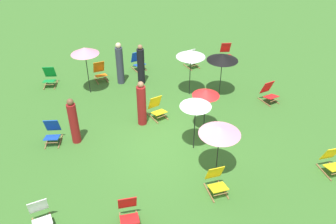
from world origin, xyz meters
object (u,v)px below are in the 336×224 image
object	(u,v)px
deckchair_9	(138,61)
deckchair_11	(52,132)
umbrella_3	(206,93)
deckchair_5	(40,215)
person_0	(120,64)
deckchair_8	(216,181)
umbrella_5	(191,54)
deckchair_3	(157,108)
deckchair_10	(226,52)
deckchair_4	(332,161)
umbrella_0	(223,57)
deckchair_0	(100,72)
person_2	(74,122)
person_3	(141,65)
deckchair_2	(191,59)
deckchair_7	(50,77)
umbrella_2	(220,130)
umbrella_4	(196,103)
deckchair_6	(269,93)
deckchair_1	(128,212)
umbrella_1	(85,51)
person_1	(142,104)

from	to	relation	value
deckchair_9	deckchair_11	xyz separation A→B (m)	(-3.97, -4.52, 0.00)
umbrella_3	deckchair_9	bearing A→B (deg)	101.99
deckchair_5	deckchair_11	size ratio (longest dim) A/B	0.98
deckchair_5	person_0	bearing A→B (deg)	54.93
deckchair_8	umbrella_5	distance (m)	5.63
deckchair_3	deckchair_11	xyz separation A→B (m)	(-3.77, -0.42, 0.00)
deckchair_10	deckchair_3	bearing A→B (deg)	-127.55
deckchair_4	deckchair_9	bearing A→B (deg)	118.15
deckchair_4	umbrella_0	xyz separation A→B (m)	(-1.38, 5.20, 1.31)
umbrella_3	person_0	size ratio (longest dim) A/B	0.90
deckchair_0	umbrella_0	world-z (taller)	umbrella_0
person_2	person_3	xyz separation A→B (m)	(3.06, 3.37, 0.04)
deckchair_2	deckchair_8	world-z (taller)	same
deckchair_5	deckchair_7	bearing A→B (deg)	77.76
umbrella_2	umbrella_4	world-z (taller)	umbrella_4
deckchair_6	person_3	bearing A→B (deg)	135.19
deckchair_3	deckchair_1	bearing A→B (deg)	-129.52
deckchair_3	umbrella_1	size ratio (longest dim) A/B	0.43
deckchair_6	umbrella_4	world-z (taller)	umbrella_4
umbrella_1	person_1	size ratio (longest dim) A/B	1.16
umbrella_3	deckchair_10	bearing A→B (deg)	58.29
deckchair_1	person_1	size ratio (longest dim) A/B	0.48
deckchair_9	person_1	size ratio (longest dim) A/B	0.49
deckchair_2	umbrella_2	bearing A→B (deg)	-116.11
person_1	person_3	distance (m)	3.06
deckchair_8	umbrella_3	size ratio (longest dim) A/B	0.50
deckchair_0	person_3	xyz separation A→B (m)	(1.67, -0.83, 0.47)
deckchair_2	deckchair_6	bearing A→B (deg)	-75.78
person_3	umbrella_5	bearing A→B (deg)	110.00
deckchair_6	deckchair_10	world-z (taller)	same
deckchair_5	deckchair_9	xyz separation A→B (m)	(4.35, 8.05, 0.00)
umbrella_2	person_2	xyz separation A→B (m)	(-3.93, 2.77, -0.78)
deckchair_7	deckchair_10	bearing A→B (deg)	14.62
umbrella_5	person_3	distance (m)	2.46
deckchair_1	umbrella_4	size ratio (longest dim) A/B	0.44
deckchair_7	person_3	size ratio (longest dim) A/B	0.48
deckchair_11	umbrella_2	size ratio (longest dim) A/B	0.50
deckchair_0	deckchair_1	xyz separation A→B (m)	(-0.36, -8.04, 0.00)
deckchair_10	deckchair_9	bearing A→B (deg)	-170.83
umbrella_0	person_1	bearing A→B (deg)	-162.63
umbrella_4	umbrella_2	bearing A→B (deg)	-79.12
deckchair_2	deckchair_11	world-z (taller)	same
deckchair_3	deckchair_6	world-z (taller)	same
deckchair_6	deckchair_7	xyz separation A→B (m)	(-8.33, 3.88, 0.00)
deckchair_4	deckchair_1	bearing A→B (deg)	-176.36
deckchair_11	deckchair_8	bearing A→B (deg)	-27.43
deckchair_0	deckchair_4	distance (m)	9.88
umbrella_0	person_2	xyz separation A→B (m)	(-5.92, -1.50, -0.87)
deckchair_10	person_3	xyz separation A→B (m)	(-4.52, -1.17, 0.47)
deckchair_4	umbrella_5	world-z (taller)	umbrella_5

